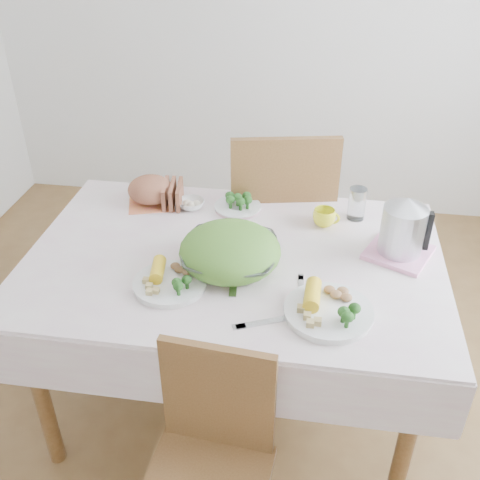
# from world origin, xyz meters

# --- Properties ---
(floor) EXTENTS (3.60, 3.60, 0.00)m
(floor) POSITION_xyz_m (0.00, 0.00, 0.00)
(floor) COLOR brown
(floor) RESTS_ON ground
(dining_table) EXTENTS (1.40, 0.90, 0.75)m
(dining_table) POSITION_xyz_m (0.00, 0.00, 0.38)
(dining_table) COLOR brown
(dining_table) RESTS_ON floor
(tablecloth) EXTENTS (1.50, 1.00, 0.01)m
(tablecloth) POSITION_xyz_m (0.00, 0.00, 0.76)
(tablecloth) COLOR silver
(tablecloth) RESTS_ON dining_table
(chair_near) EXTENTS (0.40, 0.40, 0.81)m
(chair_near) POSITION_xyz_m (0.02, -0.69, 0.46)
(chair_near) COLOR brown
(chair_near) RESTS_ON floor
(chair_far) EXTENTS (0.56, 0.56, 1.05)m
(chair_far) POSITION_xyz_m (0.10, 0.65, 0.46)
(chair_far) COLOR brown
(chair_far) RESTS_ON floor
(salad_bowl) EXTENTS (0.34, 0.34, 0.08)m
(salad_bowl) POSITION_xyz_m (-0.00, -0.06, 0.80)
(salad_bowl) COLOR white
(salad_bowl) RESTS_ON tablecloth
(dinner_plate_left) EXTENTS (0.29, 0.29, 0.02)m
(dinner_plate_left) POSITION_xyz_m (-0.18, -0.21, 0.77)
(dinner_plate_left) COLOR white
(dinner_plate_left) RESTS_ON tablecloth
(dinner_plate_right) EXTENTS (0.37, 0.37, 0.02)m
(dinner_plate_right) POSITION_xyz_m (0.35, -0.28, 0.77)
(dinner_plate_right) COLOR white
(dinner_plate_right) RESTS_ON tablecloth
(broccoli_plate) EXTENTS (0.25, 0.25, 0.02)m
(broccoli_plate) POSITION_xyz_m (-0.04, 0.34, 0.77)
(broccoli_plate) COLOR beige
(broccoli_plate) RESTS_ON tablecloth
(napkin) EXTENTS (0.23, 0.23, 0.00)m
(napkin) POSITION_xyz_m (-0.41, 0.34, 0.76)
(napkin) COLOR #F1814F
(napkin) RESTS_ON tablecloth
(bread_loaf) EXTENTS (0.19, 0.18, 0.11)m
(bread_loaf) POSITION_xyz_m (-0.41, 0.34, 0.82)
(bread_loaf) COLOR brown
(bread_loaf) RESTS_ON napkin
(fruit_bowl) EXTENTS (0.12, 0.12, 0.03)m
(fruit_bowl) POSITION_xyz_m (-0.23, 0.32, 0.78)
(fruit_bowl) COLOR white
(fruit_bowl) RESTS_ON tablecloth
(yellow_mug) EXTENTS (0.09, 0.09, 0.07)m
(yellow_mug) POSITION_xyz_m (0.32, 0.26, 0.80)
(yellow_mug) COLOR #F9F627
(yellow_mug) RESTS_ON tablecloth
(glass_tumbler) EXTENTS (0.08, 0.08, 0.13)m
(glass_tumbler) POSITION_xyz_m (0.44, 0.34, 0.83)
(glass_tumbler) COLOR white
(glass_tumbler) RESTS_ON tablecloth
(pink_tray) EXTENTS (0.28, 0.28, 0.02)m
(pink_tray) POSITION_xyz_m (0.59, 0.10, 0.77)
(pink_tray) COLOR #F897C6
(pink_tray) RESTS_ON tablecloth
(electric_kettle) EXTENTS (0.17, 0.17, 0.22)m
(electric_kettle) POSITION_xyz_m (0.59, 0.10, 0.88)
(electric_kettle) COLOR #B2B5BA
(electric_kettle) RESTS_ON pink_tray
(fork_left) EXTENTS (0.05, 0.22, 0.00)m
(fork_left) POSITION_xyz_m (0.02, -0.13, 0.76)
(fork_left) COLOR silver
(fork_left) RESTS_ON tablecloth
(fork_right) EXTENTS (0.03, 0.16, 0.00)m
(fork_right) POSITION_xyz_m (0.25, -0.17, 0.76)
(fork_right) COLOR silver
(fork_right) RESTS_ON tablecloth
(knife) EXTENTS (0.19, 0.10, 0.00)m
(knife) POSITION_xyz_m (0.16, -0.34, 0.76)
(knife) COLOR silver
(knife) RESTS_ON tablecloth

